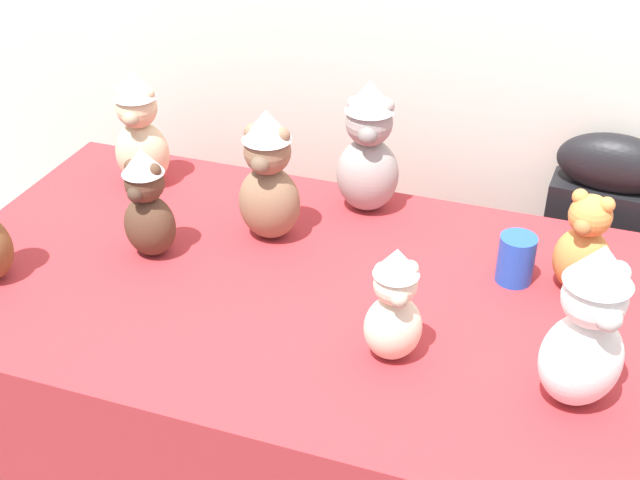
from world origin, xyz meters
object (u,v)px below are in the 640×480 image
at_px(teddy_bear_ginger, 584,246).
at_px(teddy_bear_sand, 140,131).
at_px(display_table, 320,412).
at_px(party_cup_blue, 516,259).
at_px(teddy_bear_snow, 588,329).
at_px(instrument_case, 587,289).
at_px(teddy_bear_ash, 369,149).
at_px(teddy_bear_cocoa, 147,204).
at_px(teddy_bear_mocha, 268,177).
at_px(teddy_bear_cream, 394,306).

xyz_separation_m(teddy_bear_ginger, teddy_bear_sand, (-1.11, 0.12, 0.04)).
height_order(display_table, teddy_bear_ginger, teddy_bear_ginger).
relative_size(display_table, party_cup_blue, 15.64).
height_order(display_table, teddy_bear_snow, teddy_bear_snow).
bearing_deg(teddy_bear_ginger, teddy_bear_sand, -168.75).
relative_size(instrument_case, teddy_bear_ash, 2.76).
height_order(teddy_bear_sand, party_cup_blue, teddy_bear_sand).
relative_size(display_table, teddy_bear_cocoa, 6.48).
relative_size(teddy_bear_sand, party_cup_blue, 2.80).
bearing_deg(teddy_bear_mocha, teddy_bear_cream, -43.28).
bearing_deg(party_cup_blue, teddy_bear_snow, -65.57).
relative_size(teddy_bear_ash, party_cup_blue, 3.06).
bearing_deg(teddy_bear_ash, display_table, -100.46).
relative_size(teddy_bear_mocha, teddy_bear_snow, 0.97).
xyz_separation_m(teddy_bear_ginger, teddy_bear_ash, (-0.52, 0.18, 0.06)).
xyz_separation_m(teddy_bear_ash, party_cup_blue, (0.39, -0.19, -0.11)).
relative_size(teddy_bear_ginger, teddy_bear_mocha, 0.73).
xyz_separation_m(display_table, teddy_bear_cream, (0.20, -0.17, 0.49)).
distance_m(display_table, teddy_bear_sand, 0.84).
bearing_deg(teddy_bear_mocha, teddy_bear_ginger, -1.60).
height_order(teddy_bear_mocha, teddy_bear_snow, teddy_bear_snow).
xyz_separation_m(teddy_bear_sand, teddy_bear_cocoa, (0.18, -0.29, -0.02)).
distance_m(teddy_bear_sand, party_cup_blue, 0.99).
distance_m(teddy_bear_mocha, teddy_bear_snow, 0.80).
distance_m(teddy_bear_ginger, teddy_bear_cocoa, 0.94).
relative_size(teddy_bear_cream, party_cup_blue, 2.24).
xyz_separation_m(teddy_bear_snow, teddy_bear_cream, (-0.34, 0.01, -0.04)).
bearing_deg(teddy_bear_cocoa, teddy_bear_ginger, 12.59).
xyz_separation_m(instrument_case, party_cup_blue, (-0.18, -0.42, 0.33)).
distance_m(display_table, teddy_bear_cream, 0.56).
bearing_deg(party_cup_blue, teddy_bear_ginger, 4.62).
relative_size(display_table, teddy_bear_ash, 5.10).
relative_size(teddy_bear_snow, teddy_bear_sand, 1.07).
bearing_deg(teddy_bear_cocoa, teddy_bear_snow, -8.47).
relative_size(instrument_case, teddy_bear_ginger, 3.97).
relative_size(display_table, teddy_bear_mocha, 5.36).
height_order(instrument_case, teddy_bear_ginger, teddy_bear_ginger).
distance_m(teddy_bear_ginger, teddy_bear_mocha, 0.70).
bearing_deg(instrument_case, display_table, -130.16).
bearing_deg(instrument_case, teddy_bear_mocha, -146.20).
bearing_deg(teddy_bear_sand, party_cup_blue, -17.19).
bearing_deg(teddy_bear_cream, instrument_case, 38.88).
height_order(teddy_bear_ash, teddy_bear_snow, teddy_bear_ash).
relative_size(teddy_bear_snow, teddy_bear_cocoa, 1.25).
relative_size(teddy_bear_ash, teddy_bear_cocoa, 1.27).
height_order(teddy_bear_ginger, teddy_bear_cocoa, teddy_bear_cocoa).
distance_m(instrument_case, party_cup_blue, 0.57).
bearing_deg(teddy_bear_snow, teddy_bear_sand, 124.39).
relative_size(teddy_bear_ash, teddy_bear_sand, 1.09).
distance_m(teddy_bear_ash, teddy_bear_cocoa, 0.54).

